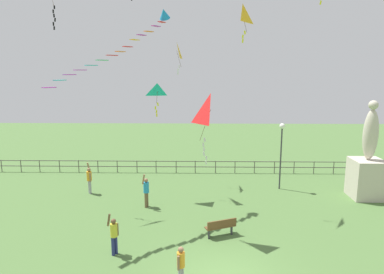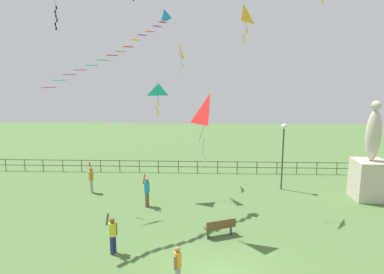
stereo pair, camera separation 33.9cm
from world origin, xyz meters
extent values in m
cube|color=beige|center=(9.40, 8.86, 1.21)|extent=(1.85, 1.85, 2.43)
ellipsoid|color=beige|center=(9.40, 8.86, 3.98)|extent=(0.90, 0.76, 3.11)
sphere|color=beige|center=(9.40, 8.86, 5.78)|extent=(0.56, 0.56, 0.56)
cylinder|color=#38383D|center=(4.41, 10.37, 2.06)|extent=(0.10, 0.10, 4.11)
sphere|color=white|center=(4.41, 10.37, 4.26)|extent=(0.36, 0.36, 0.36)
cube|color=brown|center=(0.04, 3.55, 0.45)|extent=(1.54, 0.93, 0.06)
cube|color=brown|center=(0.10, 3.38, 0.67)|extent=(1.41, 0.62, 0.36)
cube|color=#333338|center=(-0.52, 3.32, 0.23)|extent=(0.08, 0.36, 0.45)
cube|color=#333338|center=(0.59, 3.77, 0.23)|extent=(0.08, 0.36, 0.45)
cylinder|color=#99999E|center=(-8.06, 9.29, 0.43)|extent=(0.15, 0.15, 0.87)
cylinder|color=#99999E|center=(-7.97, 9.15, 0.43)|extent=(0.15, 0.15, 0.87)
cylinder|color=orange|center=(-8.02, 9.22, 1.17)|extent=(0.32, 0.32, 0.61)
sphere|color=#8C6647|center=(-8.02, 9.22, 1.59)|extent=(0.23, 0.23, 0.23)
cylinder|color=#8C6647|center=(-8.09, 9.43, 1.72)|extent=(0.22, 0.20, 0.59)
cylinder|color=#8C6647|center=(-7.90, 9.05, 1.13)|extent=(0.09, 0.09, 0.58)
cylinder|color=orange|center=(-1.64, -0.54, 1.08)|extent=(0.29, 0.29, 0.56)
sphere|color=#8C6647|center=(-1.64, -0.54, 1.47)|extent=(0.21, 0.21, 0.21)
cylinder|color=#8C6647|center=(-1.56, -0.36, 1.05)|extent=(0.09, 0.09, 0.54)
cylinder|color=#8C6647|center=(-1.72, -0.72, 1.05)|extent=(0.09, 0.09, 0.54)
cylinder|color=navy|center=(-4.66, 1.62, 0.41)|extent=(0.14, 0.14, 0.83)
cylinder|color=navy|center=(-4.56, 1.75, 0.41)|extent=(0.14, 0.14, 0.83)
cylinder|color=gold|center=(-4.61, 1.69, 1.12)|extent=(0.30, 0.30, 0.58)
sphere|color=brown|center=(-4.61, 1.69, 1.52)|extent=(0.22, 0.22, 0.22)
cylinder|color=brown|center=(-4.77, 1.55, 1.64)|extent=(0.24, 0.20, 0.56)
cylinder|color=brown|center=(-4.49, 1.85, 1.08)|extent=(0.09, 0.09, 0.55)
cylinder|color=brown|center=(-4.05, 6.94, 0.44)|extent=(0.15, 0.15, 0.88)
cylinder|color=brown|center=(-4.00, 7.10, 0.44)|extent=(0.15, 0.15, 0.88)
cylinder|color=#268CBF|center=(-4.03, 7.02, 1.19)|extent=(0.32, 0.32, 0.62)
sphere|color=#8C6647|center=(-4.03, 7.02, 1.61)|extent=(0.24, 0.24, 0.24)
cylinder|color=#8C6647|center=(-4.14, 6.83, 1.74)|extent=(0.23, 0.15, 0.60)
cylinder|color=#8C6647|center=(-3.97, 7.23, 1.15)|extent=(0.10, 0.10, 0.59)
pyramid|color=yellow|center=(-2.54, 12.25, 9.15)|extent=(0.40, 1.17, 1.13)
cylinder|color=#4C381E|center=(-2.38, 12.24, 8.59)|extent=(0.33, 0.04, 1.13)
cube|color=white|center=(-2.35, 12.26, 8.06)|extent=(0.10, 0.05, 0.20)
cube|color=white|center=(-2.44, 12.21, 7.84)|extent=(0.08, 0.03, 0.20)
cube|color=white|center=(-2.45, 12.21, 7.62)|extent=(0.11, 0.03, 0.21)
cube|color=yellow|center=(5.57, 7.95, 11.41)|extent=(0.12, 0.04, 0.21)
cube|color=black|center=(-8.92, 7.78, 11.20)|extent=(0.10, 0.05, 0.20)
cube|color=black|center=(-8.99, 7.75, 10.98)|extent=(0.08, 0.03, 0.20)
cube|color=black|center=(-8.96, 7.76, 10.76)|extent=(0.09, 0.03, 0.20)
cube|color=black|center=(-8.93, 7.78, 10.54)|extent=(0.11, 0.03, 0.21)
cube|color=black|center=(-9.02, 7.73, 10.32)|extent=(0.09, 0.02, 0.20)
cube|color=black|center=(-8.99, 7.74, 10.10)|extent=(0.10, 0.04, 0.21)
pyramid|color=yellow|center=(1.31, 7.58, 10.80)|extent=(0.90, 1.17, 1.02)
cylinder|color=#4C381E|center=(1.44, 7.50, 10.29)|extent=(0.28, 0.18, 1.02)
cube|color=yellow|center=(1.46, 7.51, 9.81)|extent=(0.11, 0.02, 0.21)
cube|color=yellow|center=(1.35, 7.46, 9.59)|extent=(0.09, 0.03, 0.20)
cube|color=yellow|center=(1.35, 7.46, 9.37)|extent=(0.09, 0.04, 0.20)
pyramid|color=#19B2B2|center=(-3.48, 8.68, 6.61)|extent=(1.05, 0.74, 0.78)
cylinder|color=#4C381E|center=(-3.54, 8.93, 6.22)|extent=(0.14, 0.52, 0.79)
cube|color=yellow|center=(-3.49, 8.95, 5.80)|extent=(0.12, 0.03, 0.21)
cube|color=yellow|center=(-3.63, 8.88, 5.58)|extent=(0.09, 0.05, 0.20)
cube|color=yellow|center=(-3.57, 8.91, 5.36)|extent=(0.10, 0.03, 0.21)
cube|color=yellow|center=(-3.56, 8.92, 5.14)|extent=(0.09, 0.05, 0.20)
pyramid|color=red|center=(-0.47, 3.99, 6.02)|extent=(1.09, 1.15, 1.39)
cylinder|color=#4C381E|center=(-0.72, 3.79, 5.32)|extent=(0.52, 0.41, 1.39)
cube|color=white|center=(-0.74, 3.78, 4.63)|extent=(0.11, 0.05, 0.21)
cube|color=white|center=(-0.80, 3.75, 4.41)|extent=(0.10, 0.02, 0.21)
cube|color=white|center=(-0.76, 3.77, 4.19)|extent=(0.11, 0.02, 0.21)
cube|color=white|center=(-0.77, 3.76, 3.97)|extent=(0.11, 0.02, 0.21)
cube|color=white|center=(-0.65, 3.83, 3.75)|extent=(0.10, 0.03, 0.20)
cube|color=white|center=(-0.67, 3.81, 3.53)|extent=(0.12, 0.05, 0.21)
cone|color=#198CD1|center=(-2.99, 8.43, 10.94)|extent=(0.76, 0.92, 0.79)
cube|color=red|center=(-3.10, 8.18, 10.46)|extent=(0.44, 0.60, 0.03)
cube|color=#B22DB2|center=(-3.37, 7.71, 10.18)|extent=(0.51, 0.59, 0.03)
cube|color=orange|center=(-3.71, 7.28, 9.86)|extent=(0.54, 0.57, 0.03)
cube|color=#B22DB2|center=(-4.03, 6.84, 9.63)|extent=(0.49, 0.59, 0.03)
cube|color=yellow|center=(-4.32, 6.37, 9.35)|extent=(0.48, 0.59, 0.03)
cube|color=red|center=(-4.60, 5.90, 8.97)|extent=(0.49, 0.59, 0.03)
cube|color=orange|center=(-4.88, 5.43, 8.71)|extent=(0.47, 0.60, 0.03)
cube|color=red|center=(-5.18, 4.98, 8.51)|extent=(0.54, 0.57, 0.03)
cube|color=#1EB759|center=(-5.56, 4.59, 8.27)|extent=(0.57, 0.54, 0.03)
cube|color=#19B2B2|center=(-5.98, 4.23, 8.03)|extent=(0.57, 0.54, 0.03)
cube|color=#B22DB2|center=(-6.38, 3.86, 7.81)|extent=(0.56, 0.56, 0.03)
cube|color=#B22DB2|center=(-6.72, 3.43, 7.61)|extent=(0.49, 0.59, 0.03)
cube|color=#19B2B2|center=(-6.98, 2.95, 7.38)|extent=(0.45, 0.60, 0.03)
cube|color=#B22DB2|center=(-7.27, 2.49, 7.09)|extent=(0.53, 0.58, 0.03)
cylinder|color=#4C4742|center=(-16.46, 14.00, 0.47)|extent=(0.06, 0.06, 0.95)
cylinder|color=#4C4742|center=(-14.92, 14.00, 0.47)|extent=(0.06, 0.06, 0.95)
cylinder|color=#4C4742|center=(-13.45, 14.00, 0.47)|extent=(0.06, 0.06, 0.95)
cylinder|color=#4C4742|center=(-11.88, 14.00, 0.47)|extent=(0.06, 0.06, 0.95)
cylinder|color=#4C4742|center=(-10.37, 14.00, 0.47)|extent=(0.06, 0.06, 0.95)
cylinder|color=#4C4742|center=(-8.86, 14.00, 0.47)|extent=(0.06, 0.06, 0.95)
cylinder|color=#4C4742|center=(-7.35, 14.00, 0.47)|extent=(0.06, 0.06, 0.95)
cylinder|color=#4C4742|center=(-5.80, 14.00, 0.47)|extent=(0.06, 0.06, 0.95)
cylinder|color=#4C4742|center=(-4.32, 14.00, 0.47)|extent=(0.06, 0.06, 0.95)
cylinder|color=#4C4742|center=(-2.75, 14.00, 0.47)|extent=(0.06, 0.06, 0.95)
cylinder|color=#4C4742|center=(-1.27, 14.00, 0.47)|extent=(0.06, 0.06, 0.95)
cylinder|color=#4C4742|center=(0.30, 14.00, 0.47)|extent=(0.06, 0.06, 0.95)
cylinder|color=#4C4742|center=(1.81, 14.00, 0.47)|extent=(0.06, 0.06, 0.95)
cylinder|color=#4C4742|center=(3.31, 14.00, 0.47)|extent=(0.06, 0.06, 0.95)
cylinder|color=#4C4742|center=(4.85, 14.00, 0.47)|extent=(0.06, 0.06, 0.95)
cylinder|color=#4C4742|center=(6.36, 14.00, 0.47)|extent=(0.06, 0.06, 0.95)
cylinder|color=#4C4742|center=(7.88, 14.00, 0.47)|extent=(0.06, 0.06, 0.95)
cylinder|color=#4C4742|center=(9.39, 14.00, 0.47)|extent=(0.06, 0.06, 0.95)
cylinder|color=#4C4742|center=(10.96, 14.00, 0.47)|extent=(0.06, 0.06, 0.95)
cylinder|color=#4C4742|center=(12.44, 14.00, 0.47)|extent=(0.06, 0.06, 0.95)
cube|color=#4C4742|center=(0.00, 14.00, 0.91)|extent=(36.00, 0.05, 0.05)
cube|color=#4C4742|center=(0.00, 14.00, 0.47)|extent=(36.00, 0.05, 0.05)
camera|label=1|loc=(-1.02, -11.98, 7.74)|focal=32.47mm
camera|label=2|loc=(-0.68, -11.97, 7.74)|focal=32.47mm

